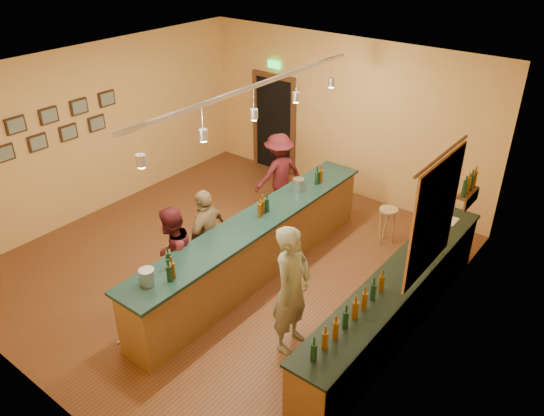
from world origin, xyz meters
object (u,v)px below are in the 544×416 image
Objects in this scene: back_counter at (395,302)px; customer_a at (173,257)px; tasting_bar at (256,244)px; customer_b at (207,236)px; customer_c at (279,173)px; bar_stool at (388,216)px; bartender at (292,290)px.

customer_a is at bearing -153.85° from back_counter.
customer_b is (-0.55, -0.53, 0.19)m from tasting_bar.
customer_c is at bearing 171.70° from customer_a.
customer_c is at bearing -179.28° from customer_b.
back_counter reaches higher than bar_stool.
customer_b is at bearing 72.16° from bartender.
back_counter is 2.99m from customer_b.
customer_c is 2.27m from bar_stool.
tasting_bar is at bearing 46.23° from customer_c.
bar_stool is (1.74, 3.43, -0.26)m from customer_a.
customer_a is at bearing 27.10° from customer_c.
customer_b reaches higher than bar_stool.
back_counter is 1.54m from bartender.
customer_b is at bearing 29.62° from customer_c.
tasting_bar is at bearing 123.30° from customer_b.
customer_b is at bearing -136.01° from tasting_bar.
customer_c is at bearing -174.68° from bar_stool.
customer_c reaches higher than back_counter.
bartender is (-0.97, -1.11, 0.44)m from back_counter.
tasting_bar is 7.51× the size of bar_stool.
bartender is 3.15m from bar_stool.
back_counter is 2.86× the size of customer_c.
tasting_bar is 3.19× the size of customer_b.
tasting_bar is at bearing -118.55° from bar_stool.
customer_a is 2.34× the size of bar_stool.
back_counter is 2.32m from bar_stool.
customer_c is (-0.51, 2.51, -0.00)m from customer_b.
bar_stool is at bearing 135.88° from customer_a.
customer_c is (-2.43, 2.91, -0.13)m from bartender.
back_counter is 2.87× the size of customer_a.
bartender is at bearing -34.08° from tasting_bar.
customer_a is 0.71m from customer_b.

